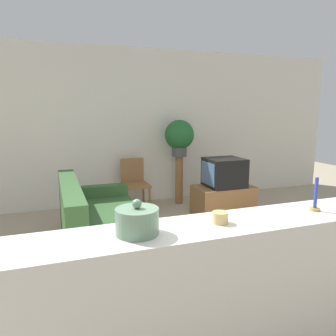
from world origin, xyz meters
TOP-DOWN VIEW (x-y plane):
  - ground_plane at (0.00, 0.00)m, footprint 14.00×14.00m
  - wall_back at (0.00, 3.43)m, footprint 9.00×0.06m
  - couch at (-0.52, 1.43)m, footprint 0.93×1.82m
  - tv_stand at (1.52, 2.16)m, footprint 0.92×0.55m
  - television at (1.51, 2.16)m, footprint 0.57×0.53m
  - wooden_chair at (0.29, 3.03)m, footprint 0.44×0.44m
  - plant_stand at (1.10, 3.02)m, footprint 0.14×0.14m
  - potted_plant at (1.10, 3.02)m, footprint 0.51×0.51m
  - foreground_counter at (0.00, -0.53)m, footprint 2.92×0.44m
  - decorative_bowl at (-0.58, -0.53)m, footprint 0.25×0.25m
  - candle_jar at (-0.05, -0.53)m, footprint 0.10×0.10m
  - candlestick at (0.70, -0.53)m, footprint 0.07×0.07m

SIDE VIEW (x-z plane):
  - ground_plane at x=0.00m, z-range 0.00..0.00m
  - tv_stand at x=1.52m, z-range 0.00..0.47m
  - couch at x=-0.52m, z-range -0.13..0.72m
  - plant_stand at x=1.10m, z-range 0.00..0.85m
  - wooden_chair at x=0.29m, z-range 0.04..0.88m
  - foreground_counter at x=0.00m, z-range 0.00..0.96m
  - television at x=1.51m, z-range 0.47..0.91m
  - candle_jar at x=-0.05m, z-range 0.96..1.03m
  - candlestick at x=0.70m, z-range 0.92..1.16m
  - decorative_bowl at x=-0.58m, z-range 0.94..1.14m
  - potted_plant at x=1.10m, z-range 0.89..1.52m
  - wall_back at x=0.00m, z-range 0.00..2.70m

